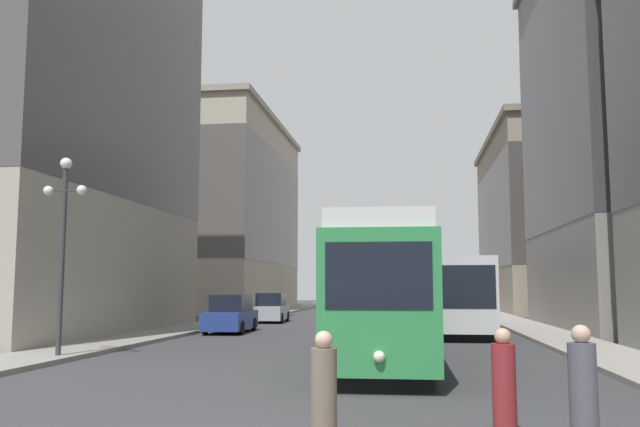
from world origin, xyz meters
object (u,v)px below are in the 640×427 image
Objects in this scene: parked_car_left_mid at (271,309)px; pedestrian_crossing_near at (583,392)px; transit_bus at (455,292)px; lamp_post_left_near at (63,226)px; pedestrian_on_sidewalk at (324,395)px; pedestrian_crossing_far at (504,386)px; streetcar at (385,290)px; parked_car_left_near at (231,315)px.

pedestrian_crossing_near is at bearing -73.35° from parked_car_left_mid.
lamp_post_left_near is at bearing -132.48° from transit_bus.
transit_bus is 23.52m from pedestrian_crossing_near.
lamp_post_left_near is at bearing -97.53° from parked_car_left_mid.
pedestrian_on_sidewalk is (-3.33, -24.00, -1.20)m from transit_bus.
transit_bus is 7.90× the size of pedestrian_crossing_far.
transit_bus is at bearing -112.68° from pedestrian_on_sidewalk.
streetcar is 2.20× the size of lamp_post_left_near.
streetcar is 11.34m from pedestrian_on_sidewalk.
lamp_post_left_near is (-9.43, 10.04, 3.34)m from pedestrian_on_sidewalk.
parked_car_left_near reaches higher than pedestrian_crossing_near.
parked_car_left_mid is at bearing 33.09° from pedestrian_crossing_near.
streetcar is at bearing 19.95° from pedestrian_crossing_far.
transit_bus is 2.65× the size of parked_car_left_near.
pedestrian_crossing_far is 15.22m from lamp_post_left_near.
transit_bus is 7.44× the size of pedestrian_crossing_near.
streetcar is 2.82× the size of parked_car_left_near.
pedestrian_crossing_far is 0.99× the size of pedestrian_on_sidewalk.
parked_car_left_mid is 32.40m from pedestrian_crossing_far.
lamp_post_left_near is at bearing -173.96° from streetcar.
pedestrian_crossing_near is 0.28× the size of lamp_post_left_near.
lamp_post_left_near is (-12.92, 9.53, 3.30)m from pedestrian_crossing_near.
pedestrian_crossing_far is at bearing -36.22° from lamp_post_left_near.
streetcar is 8.30× the size of pedestrian_on_sidewalk.
pedestrian_crossing_far is 2.84m from pedestrian_on_sidewalk.
parked_car_left_near is 24.75m from pedestrian_crossing_near.
parked_car_left_near reaches higher than pedestrian_crossing_far.
parked_car_left_near is 23.89m from pedestrian_on_sidewalk.
pedestrian_on_sidewalk is at bearing -97.97° from transit_bus.
streetcar is at bearing 7.00° from lamp_post_left_near.
streetcar is 22.32m from parked_car_left_mid.
parked_car_left_near is at bearing 33.12° from pedestrian_crossing_far.
pedestrian_on_sidewalk is (7.53, -22.67, -0.09)m from parked_car_left_near.
streetcar is at bearing 29.82° from pedestrian_crossing_near.
parked_car_left_mid reaches higher than pedestrian_on_sidewalk.
pedestrian_crossing_near is 1.05× the size of pedestrian_on_sidewalk.
lamp_post_left_near reaches higher than parked_car_left_mid.
transit_bus is 11.00m from parked_car_left_near.
streetcar is 11.25m from pedestrian_crossing_near.
parked_car_left_near is 13.18m from lamp_post_left_near.
streetcar is 10.29m from pedestrian_crossing_far.
parked_car_left_near is (-7.95, 11.42, -1.26)m from streetcar.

